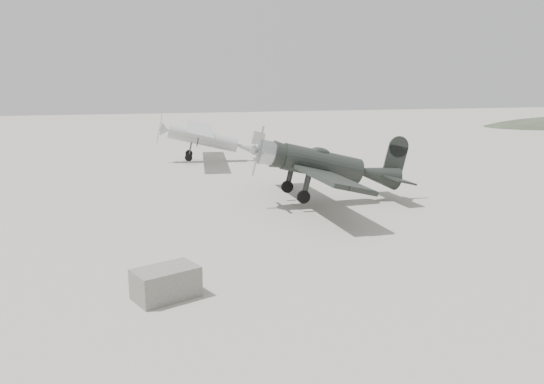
{
  "coord_description": "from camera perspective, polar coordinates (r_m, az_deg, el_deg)",
  "views": [
    {
      "loc": [
        -6.49,
        -15.74,
        5.79
      ],
      "look_at": [
        -1.08,
        3.72,
        1.5
      ],
      "focal_mm": 35.0,
      "sensor_mm": 36.0,
      "label": 1
    }
  ],
  "objects": [
    {
      "name": "ground",
      "position": [
        17.98,
        6.55,
        -6.87
      ],
      "size": [
        160.0,
        160.0,
        0.0
      ],
      "primitive_type": "plane",
      "color": "gray",
      "rests_on": "ground"
    },
    {
      "name": "equipment_block",
      "position": [
        14.78,
        -11.34,
        -9.57
      ],
      "size": [
        1.95,
        1.6,
        0.84
      ],
      "primitive_type": "cube",
      "rotation": [
        0.0,
        0.0,
        0.38
      ],
      "color": "#5F5E58",
      "rests_on": "ground"
    },
    {
      "name": "highwing_monoplane",
      "position": [
        38.36,
        -6.95,
        6.03
      ],
      "size": [
        7.54,
        10.59,
        2.99
      ],
      "rotation": [
        0.0,
        0.23,
        -0.13
      ],
      "color": "#9FA2A4",
      "rests_on": "ground"
    },
    {
      "name": "lowwing_monoplane",
      "position": [
        25.07,
        6.07,
        2.81
      ],
      "size": [
        7.64,
        10.58,
        3.44
      ],
      "rotation": [
        0.0,
        0.24,
        0.01
      ],
      "color": "black",
      "rests_on": "ground"
    }
  ]
}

